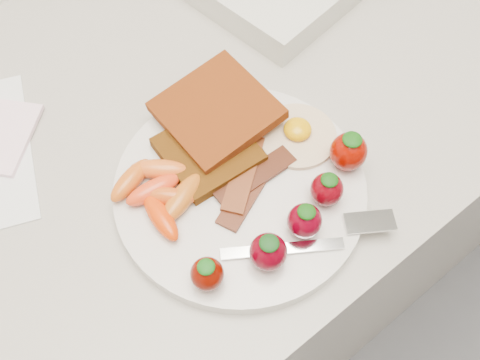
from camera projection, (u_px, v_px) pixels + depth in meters
counter at (195, 259)px, 1.02m from camera, size 2.00×0.60×0.90m
plate at (240, 189)px, 0.58m from camera, size 0.27×0.27×0.02m
toast_lower at (208, 151)px, 0.58m from camera, size 0.10×0.10×0.01m
toast_upper at (216, 110)px, 0.59m from camera, size 0.11×0.11×0.03m
fried_egg at (297, 134)px, 0.59m from camera, size 0.11×0.11×0.02m
bacon_strips at (249, 180)px, 0.57m from camera, size 0.11×0.09×0.01m
baby_carrots at (160, 191)px, 0.55m from camera, size 0.10×0.11×0.02m
strawberries at (300, 208)px, 0.53m from camera, size 0.23×0.07×0.05m
fork at (323, 236)px, 0.53m from camera, size 0.17×0.09×0.00m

